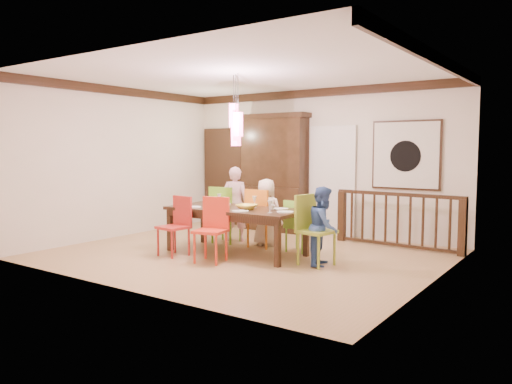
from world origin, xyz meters
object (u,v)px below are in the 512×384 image
Objects in this scene: china_hutch at (274,172)px; person_far_left at (235,204)px; chair_end_right at (317,225)px; person_far_mid at (266,212)px; balustrade at (398,219)px; person_end_right at (324,226)px; dining_table at (236,213)px; chair_far_left at (226,210)px.

person_far_left is at bearing -87.23° from china_hutch.
person_far_mid is at bearing 70.29° from chair_end_right.
balustrade is 1.93× the size of person_far_mid.
balustrade is at bearing -29.92° from person_end_right.
person_far_mid is (0.03, 0.83, -0.08)m from dining_table.
person_far_mid is at bearing -61.84° from china_hutch.
dining_table is at bearing 76.37° from person_far_mid.
dining_table is 0.84m from person_far_mid.
chair_end_right is 2.04m from balustrade.
person_far_left is at bearing -154.23° from balustrade.
china_hutch is at bearing -73.16° from person_far_mid.
person_far_mid reaches higher than balustrade.
chair_end_right is at bearing -0.63° from dining_table.
balustrade is at bearing -161.32° from person_far_mid.
china_hutch is at bearing 176.65° from balustrade.
dining_table is 2.50m from china_hutch.
person_end_right is at bearing -44.21° from china_hutch.
china_hutch is (-0.76, 2.32, 0.55)m from dining_table.
person_end_right is at bearing -50.53° from chair_end_right.
person_far_mid is 1.02× the size of person_end_right.
chair_far_left is 2.31m from chair_end_right.
china_hutch is 1.06× the size of balustrade.
chair_end_right is (1.47, 0.01, -0.08)m from dining_table.
balustrade is (0.54, 1.96, -0.09)m from chair_end_right.
chair_end_right is 0.75× the size of person_far_left.
chair_far_left is 2.38m from person_end_right.
chair_end_right is 2.34m from person_far_left.
person_far_mid is (-1.44, 0.82, 0.00)m from chair_end_right.
china_hutch reaches higher than person_end_right.
dining_table is 1.66× the size of person_far_left.
person_far_left reaches higher than dining_table.
dining_table is at bearing 129.24° from chair_far_left.
person_far_left is 2.40m from person_end_right.
balustrade is 2.92m from person_far_left.
dining_table is 2.22× the size of chair_end_right.
chair_end_right is at bearing 102.56° from person_end_right.
dining_table is 1.47m from chair_end_right.
person_end_right reaches higher than balustrade.
chair_far_left is at bearing 57.56° from person_far_left.
china_hutch is 2.88m from balustrade.
person_far_mid is (0.73, -0.05, -0.10)m from person_far_left.
balustrade is at bearing -5.16° from chair_end_right.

